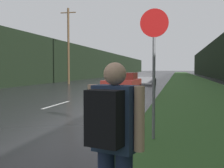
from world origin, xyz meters
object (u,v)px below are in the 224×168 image
stop_sign (154,61)px  car_passing_far (146,78)px  car_passing_near (123,84)px  hitchhiker_with_backpack (113,140)px

stop_sign → car_passing_far: size_ratio=0.72×
car_passing_near → car_passing_far: size_ratio=0.98×
car_passing_near → car_passing_far: 13.40m
stop_sign → car_passing_near: size_ratio=0.73×
hitchhiker_with_backpack → car_passing_far: bearing=111.1°
hitchhiker_with_backpack → car_passing_near: size_ratio=0.41×
stop_sign → hitchhiker_with_backpack: 4.18m
stop_sign → car_passing_near: stop_sign is taller
car_passing_far → hitchhiker_with_backpack: bearing=95.6°
stop_sign → car_passing_far: bearing=96.6°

